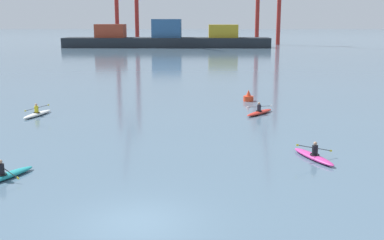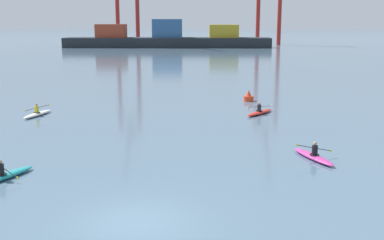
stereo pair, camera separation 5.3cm
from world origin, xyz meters
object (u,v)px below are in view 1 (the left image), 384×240
Objects in this scene: container_barge at (167,39)px; kayak_magenta at (314,156)px; kayak_red at (259,112)px; channel_buoy at (248,97)px; kayak_white at (37,114)px; kayak_teal at (3,176)px.

container_barge is 16.28× the size of kayak_magenta.
kayak_red is at bearing -81.63° from container_barge.
kayak_white is at bearing -157.19° from channel_buoy.
kayak_magenta is at bearing -83.64° from kayak_red.
container_barge is 55.18× the size of channel_buoy.
kayak_red is 0.89× the size of kayak_white.
container_barge is 18.11× the size of kayak_red.
container_barge is at bearing 88.10° from kayak_white.
kayak_teal is 14.90m from kayak_white.
channel_buoy is at bearing 58.47° from kayak_teal.
kayak_teal is at bearing -166.79° from kayak_magenta.
container_barge is at bearing 98.79° from channel_buoy.
container_barge is 94.13m from kayak_red.
container_barge is at bearing 98.15° from kayak_magenta.
kayak_red is at bearing 96.36° from kayak_magenta.
channel_buoy is 25.19m from kayak_teal.
container_barge reaches higher than channel_buoy.
channel_buoy is at bearing 92.36° from kayak_red.
kayak_teal is 0.97× the size of kayak_magenta.
kayak_magenta is at bearing -81.85° from container_barge.
kayak_teal is at bearing -76.79° from kayak_white.
channel_buoy is 0.30× the size of kayak_teal.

